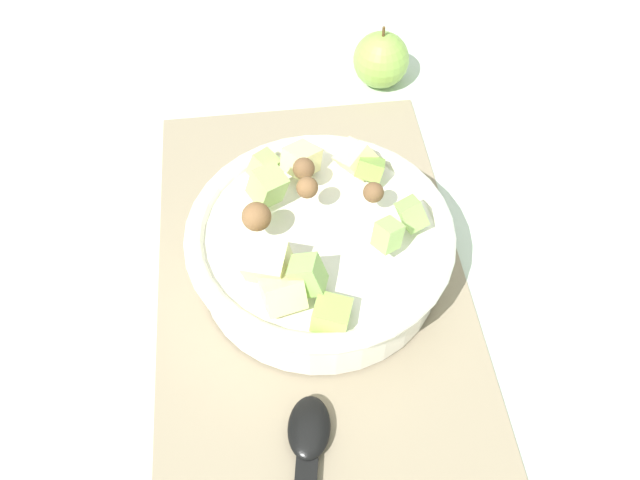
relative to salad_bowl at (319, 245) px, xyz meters
name	(u,v)px	position (x,y,z in m)	size (l,w,h in m)	color
ground_plane	(310,268)	(0.01, 0.01, -0.04)	(2.40, 2.40, 0.00)	silver
placemat	(310,266)	(0.01, 0.01, -0.04)	(0.47, 0.30, 0.01)	gray
salad_bowl	(319,245)	(0.00, 0.00, 0.00)	(0.25, 0.25, 0.11)	white
whole_apple	(381,60)	(0.28, -0.11, -0.01)	(0.07, 0.07, 0.08)	#8CB74C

